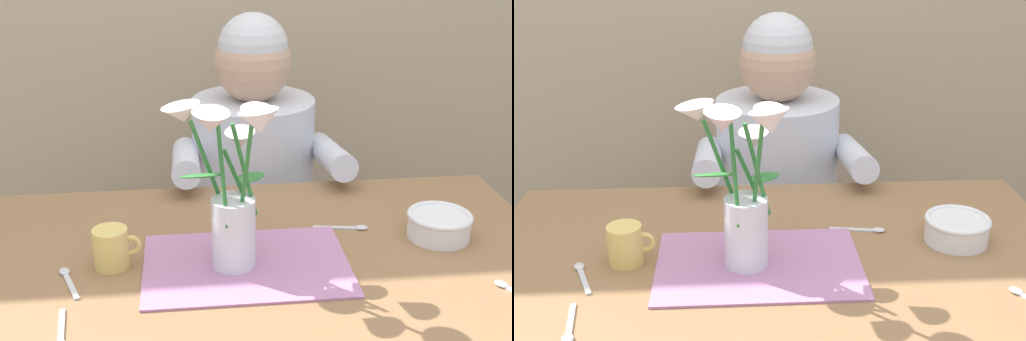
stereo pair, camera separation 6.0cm
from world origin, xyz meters
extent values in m
cube|color=olive|center=(0.00, 0.00, 0.72)|extent=(1.20, 0.80, 0.04)
cylinder|color=olive|center=(0.54, 0.34, 0.35)|extent=(0.06, 0.06, 0.70)
cylinder|color=#4C4C56|center=(0.03, 0.62, 0.20)|extent=(0.30, 0.30, 0.40)
cylinder|color=silver|center=(0.03, 0.62, 0.65)|extent=(0.34, 0.34, 0.50)
sphere|color=tan|center=(0.03, 0.62, 1.00)|extent=(0.21, 0.21, 0.21)
sphere|color=silver|center=(0.03, 0.62, 1.04)|extent=(0.19, 0.19, 0.19)
cylinder|color=silver|center=(-0.16, 0.48, 0.78)|extent=(0.07, 0.33, 0.12)
cylinder|color=silver|center=(0.22, 0.48, 0.78)|extent=(0.07, 0.33, 0.12)
cube|color=#B275A3|center=(-0.05, 0.00, 0.74)|extent=(0.40, 0.28, 0.00)
cylinder|color=silver|center=(-0.07, 0.00, 0.81)|extent=(0.08, 0.08, 0.14)
cylinder|color=#2D7533|center=(-0.05, 0.01, 0.94)|extent=(0.05, 0.03, 0.19)
cone|color=white|center=(-0.03, 0.01, 1.04)|extent=(0.07, 0.08, 0.05)
sphere|color=#E5D14C|center=(-0.03, 0.01, 1.04)|extent=(0.02, 0.02, 0.02)
cylinder|color=#2D7533|center=(-0.06, 0.02, 0.91)|extent=(0.06, 0.05, 0.14)
cone|color=silver|center=(-0.05, 0.04, 0.99)|extent=(0.08, 0.08, 0.04)
sphere|color=#E5D14C|center=(-0.05, 0.04, 0.99)|extent=(0.02, 0.02, 0.02)
cylinder|color=#2D7533|center=(-0.11, 0.03, 0.94)|extent=(0.07, 0.03, 0.19)
cone|color=white|center=(-0.16, 0.05, 1.04)|extent=(0.08, 0.08, 0.04)
sphere|color=#E5D14C|center=(-0.16, 0.05, 1.04)|extent=(0.02, 0.02, 0.02)
cylinder|color=#2D7533|center=(-0.09, -0.01, 0.94)|extent=(0.02, 0.06, 0.20)
cone|color=silver|center=(-0.11, -0.03, 1.05)|extent=(0.09, 0.09, 0.05)
sphere|color=#E5D14C|center=(-0.11, -0.03, 1.05)|extent=(0.02, 0.02, 0.02)
cylinder|color=#2D7533|center=(-0.05, -0.03, 0.95)|extent=(0.02, 0.07, 0.21)
cone|color=white|center=(-0.03, -0.07, 1.06)|extent=(0.10, 0.10, 0.05)
sphere|color=#E5D14C|center=(-0.03, -0.07, 1.06)|extent=(0.02, 0.02, 0.02)
ellipsoid|color=#2D7533|center=(-0.03, 0.05, 0.91)|extent=(0.09, 0.10, 0.02)
ellipsoid|color=#2D7533|center=(-0.13, 0.02, 0.93)|extent=(0.10, 0.07, 0.03)
cylinder|color=white|center=(0.37, 0.08, 0.77)|extent=(0.13, 0.13, 0.05)
torus|color=white|center=(0.37, 0.08, 0.79)|extent=(0.14, 0.14, 0.01)
cylinder|color=#E5C666|center=(-0.31, 0.03, 0.78)|extent=(0.07, 0.07, 0.08)
torus|color=#E5C666|center=(-0.27, 0.03, 0.78)|extent=(0.04, 0.01, 0.04)
cube|color=silver|center=(-0.37, -0.17, 0.74)|extent=(0.02, 0.10, 0.00)
cube|color=silver|center=(-0.38, -0.04, 0.74)|extent=(0.04, 0.10, 0.00)
ellipsoid|color=silver|center=(-0.39, 0.01, 0.74)|extent=(0.03, 0.03, 0.01)
cube|color=silver|center=(0.16, 0.14, 0.74)|extent=(0.10, 0.03, 0.00)
ellipsoid|color=silver|center=(0.22, 0.13, 0.74)|extent=(0.03, 0.02, 0.01)
ellipsoid|color=silver|center=(0.42, -0.13, 0.74)|extent=(0.03, 0.03, 0.01)
camera|label=1|loc=(-0.15, -1.13, 1.40)|focal=46.80mm
camera|label=2|loc=(-0.09, -1.14, 1.40)|focal=46.80mm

